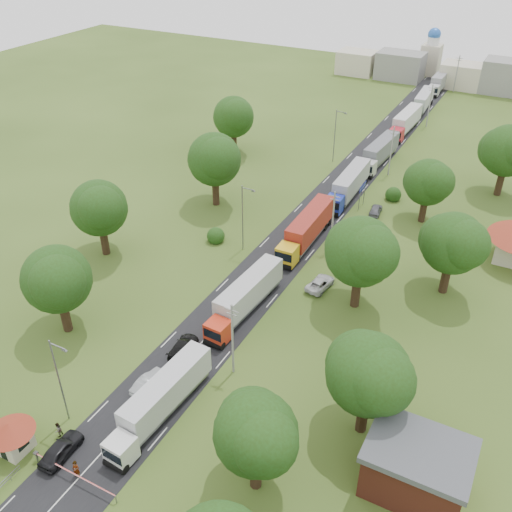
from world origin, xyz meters
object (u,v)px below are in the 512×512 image
Objects in this scene: boom_barrier at (63,468)px; truck_0 at (161,399)px; guard_booth at (11,433)px; car_lane_mid at (149,382)px; car_lane_front at (61,449)px; info_sign at (363,190)px; pedestrian_near at (76,470)px.

truck_0 is (3.62, 9.68, 1.20)m from boom_barrier.
car_lane_mid is (6.20, 12.00, -1.43)m from guard_booth.
car_lane_mid is at bearing -104.66° from car_lane_front.
boom_barrier is 5.98m from guard_booth.
boom_barrier is at bearing 133.72° from car_lane_front.
info_sign reaches higher than car_lane_front.
car_lane_front is at bearing -122.77° from truck_0.
info_sign is (12.40, 60.00, 0.84)m from guard_booth.
guard_booth is 0.31× the size of truck_0.
car_lane_mid is at bearing 144.56° from truck_0.
pedestrian_near is (2.82, -1.07, 0.16)m from car_lane_front.
truck_0 is at bearing 45.64° from guard_booth.
truck_0 reaches higher than guard_booth.
car_lane_mid is (-3.26, 2.32, -1.36)m from truck_0.
guard_booth reaches higher than car_lane_mid.
pedestrian_near is (-2.45, -9.24, -1.13)m from truck_0.
info_sign is at bearing 78.32° from guard_booth.
truck_0 is (-2.94, -50.32, -0.91)m from info_sign.
info_sign is at bearing -101.86° from car_lane_front.
truck_0 is 9.63m from pedestrian_near.
pedestrian_near reaches higher than car_lane_front.
car_lane_mid is 2.33× the size of pedestrian_near.
pedestrian_near is at bearing 98.27° from car_lane_mid.
car_lane_front is at bearing 151.41° from pedestrian_near.
pedestrian_near is (1.18, 0.43, 0.07)m from boom_barrier.
boom_barrier is at bearing -167.65° from pedestrian_near.
guard_booth is at bearing -101.68° from info_sign.
truck_0 reaches higher than car_lane_mid.
car_lane_front reaches higher than car_lane_mid.
guard_booth is 2.29× the size of pedestrian_near.
boom_barrier is 4.80× the size of pedestrian_near.
car_lane_mid is at bearing 88.29° from boom_barrier.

